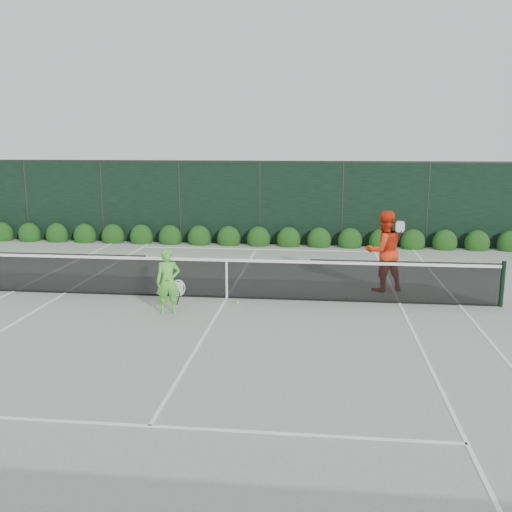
# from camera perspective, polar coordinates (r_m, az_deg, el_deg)

# --- Properties ---
(ground) EXTENTS (80.00, 80.00, 0.00)m
(ground) POSITION_cam_1_polar(r_m,az_deg,el_deg) (13.92, -2.93, -4.22)
(ground) COLOR gray
(ground) RESTS_ON ground
(tennis_net) EXTENTS (12.90, 0.10, 1.07)m
(tennis_net) POSITION_cam_1_polar(r_m,az_deg,el_deg) (13.79, -3.05, -2.09)
(tennis_net) COLOR black
(tennis_net) RESTS_ON ground
(player_woman) EXTENTS (0.65, 0.48, 1.45)m
(player_woman) POSITION_cam_1_polar(r_m,az_deg,el_deg) (12.65, -8.77, -2.55)
(player_woman) COLOR #56CC3B
(player_woman) RESTS_ON ground
(player_man) EXTENTS (1.22, 1.10, 2.05)m
(player_man) POSITION_cam_1_polar(r_m,az_deg,el_deg) (14.75, 12.66, 0.50)
(player_man) COLOR red
(player_man) RESTS_ON ground
(court_lines) EXTENTS (11.03, 23.83, 0.01)m
(court_lines) POSITION_cam_1_polar(r_m,az_deg,el_deg) (13.91, -2.93, -4.20)
(court_lines) COLOR white
(court_lines) RESTS_ON ground
(windscreen_fence) EXTENTS (32.00, 21.07, 3.06)m
(windscreen_fence) POSITION_cam_1_polar(r_m,az_deg,el_deg) (10.97, -5.29, -0.38)
(windscreen_fence) COLOR black
(windscreen_fence) RESTS_ON ground
(hedge_row) EXTENTS (31.66, 0.65, 0.94)m
(hedge_row) POSITION_cam_1_polar(r_m,az_deg,el_deg) (20.79, 0.25, 1.69)
(hedge_row) COLOR #0F340E
(hedge_row) RESTS_ON ground
(tennis_balls) EXTENTS (3.46, 0.74, 0.07)m
(tennis_balls) POSITION_cam_1_polar(r_m,az_deg,el_deg) (13.73, 0.78, -4.27)
(tennis_balls) COLOR #C9DC31
(tennis_balls) RESTS_ON ground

